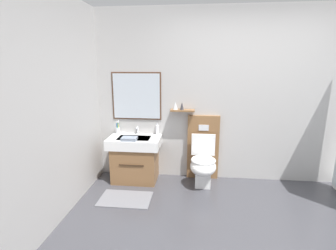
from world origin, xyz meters
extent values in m
cube|color=#B7B5B2|center=(0.00, 1.71, 1.28)|extent=(4.77, 0.12, 2.55)
cube|color=#4C301E|center=(-1.66, 1.65, 1.27)|extent=(0.76, 0.02, 0.72)
cube|color=silver|center=(-1.66, 1.64, 1.27)|extent=(0.72, 0.01, 0.68)
cube|color=brown|center=(-0.96, 1.57, 1.08)|extent=(0.36, 0.14, 0.02)
cone|color=silver|center=(-1.06, 1.57, 1.15)|extent=(0.07, 0.07, 0.11)
cone|color=#333338|center=(-0.97, 1.56, 1.15)|extent=(0.06, 0.06, 0.12)
cube|color=#B7B5B2|center=(-2.33, 0.00, 1.28)|extent=(0.12, 3.54, 2.55)
cube|color=slate|center=(-1.66, 0.83, 0.01)|extent=(0.68, 0.44, 0.01)
cube|color=brown|center=(-1.66, 1.43, 0.27)|extent=(0.66, 0.47, 0.54)
cube|color=#3B2919|center=(-1.66, 1.19, 0.33)|extent=(0.36, 0.01, 0.02)
cube|color=white|center=(-1.66, 1.43, 0.61)|extent=(0.77, 0.51, 0.15)
cube|color=silver|center=(-1.66, 1.40, 0.67)|extent=(0.48, 0.28, 0.03)
cylinder|color=silver|center=(-1.66, 1.64, 0.74)|extent=(0.03, 0.03, 0.11)
cylinder|color=silver|center=(-1.66, 1.59, 0.79)|extent=(0.02, 0.11, 0.02)
cube|color=brown|center=(-0.64, 1.64, 0.50)|extent=(0.48, 0.10, 1.00)
cube|color=silver|center=(-0.64, 1.58, 0.82)|extent=(0.15, 0.01, 0.09)
cube|color=white|center=(-0.64, 1.37, 0.17)|extent=(0.22, 0.30, 0.34)
ellipsoid|color=white|center=(-0.64, 1.29, 0.32)|extent=(0.37, 0.46, 0.24)
torus|color=white|center=(-0.64, 1.29, 0.42)|extent=(0.35, 0.35, 0.04)
cube|color=white|center=(-0.64, 1.51, 0.57)|extent=(0.35, 0.03, 0.33)
cylinder|color=silver|center=(-1.97, 1.61, 0.73)|extent=(0.07, 0.07, 0.09)
cylinder|color=yellow|center=(-1.96, 1.61, 0.79)|extent=(0.03, 0.04, 0.17)
cube|color=white|center=(-1.97, 1.63, 0.87)|extent=(0.02, 0.02, 0.03)
cylinder|color=#2D84DB|center=(-1.97, 1.62, 0.79)|extent=(0.04, 0.01, 0.17)
cube|color=white|center=(-1.96, 1.63, 0.88)|extent=(0.02, 0.02, 0.03)
cylinder|color=#2D84DB|center=(-1.98, 1.61, 0.79)|extent=(0.01, 0.04, 0.17)
cube|color=white|center=(-1.98, 1.59, 0.87)|extent=(0.01, 0.02, 0.03)
cylinder|color=#33B266|center=(-1.97, 1.60, 0.79)|extent=(0.03, 0.01, 0.17)
cube|color=white|center=(-1.96, 1.60, 0.87)|extent=(0.02, 0.02, 0.03)
cylinder|color=white|center=(-1.35, 1.62, 0.76)|extent=(0.06, 0.06, 0.15)
cylinder|color=silver|center=(-1.35, 1.62, 0.85)|extent=(0.02, 0.02, 0.04)
cube|color=gray|center=(-1.70, 1.28, 0.71)|extent=(0.22, 0.16, 0.04)
camera|label=1|loc=(-0.78, -2.13, 1.76)|focal=27.05mm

